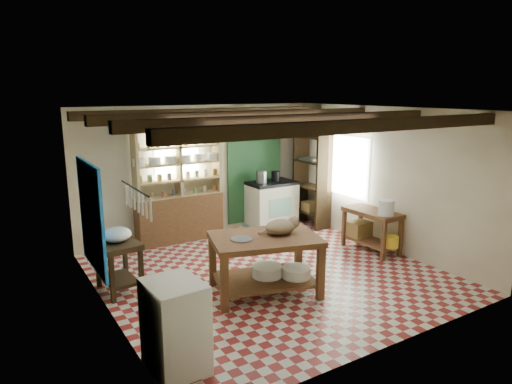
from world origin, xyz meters
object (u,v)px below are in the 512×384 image
stove (271,204)px  cat (280,227)px  work_table (265,265)px  right_counter (371,231)px  white_cabinet (175,326)px  prep_table (119,266)px

stove → cat: (-1.64, -2.71, 0.46)m
work_table → cat: 0.59m
right_counter → white_cabinet: bearing=-162.1°
work_table → cat: bearing=11.3°
white_cabinet → right_counter: bearing=16.3°
stove → white_cabinet: stove is taller
stove → right_counter: bearing=-72.3°
stove → prep_table: bearing=-157.1°
stove → cat: bearing=-121.1°
stove → prep_table: 3.99m
stove → prep_table: stove is taller
prep_table → right_counter: (4.38, -0.69, 0.00)m
cat → prep_table: bearing=156.0°
stove → white_cabinet: bearing=-134.3°
prep_table → right_counter: 4.43m
right_counter → cat: (-2.35, -0.48, 0.58)m
work_table → prep_table: size_ratio=1.97×
prep_table → cat: bearing=-33.7°
cat → work_table: bearing=-178.7°
white_cabinet → right_counter: white_cabinet is taller
work_table → prep_table: work_table is taller
prep_table → right_counter: size_ratio=0.72×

